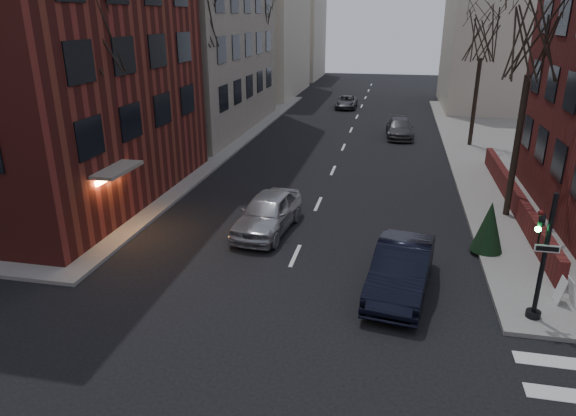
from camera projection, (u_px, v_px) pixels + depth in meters
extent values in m
cube|color=#571B19|center=(515.00, 198.00, 24.44)|extent=(0.35, 16.00, 1.00)
cube|color=beige|center=(239.00, 14.00, 59.13)|extent=(14.00, 16.00, 18.00)
cube|color=beige|center=(525.00, 24.00, 49.17)|extent=(14.00, 14.00, 16.00)
cube|color=beige|center=(287.00, 29.00, 75.03)|extent=(10.00, 12.00, 14.00)
cylinder|color=black|center=(544.00, 258.00, 15.00)|extent=(0.14, 0.14, 4.00)
cylinder|color=black|center=(533.00, 314.00, 15.67)|extent=(0.44, 0.44, 0.20)
imported|color=black|center=(540.00, 230.00, 14.75)|extent=(0.16, 0.20, 1.00)
sphere|color=#19FF4C|center=(538.00, 229.00, 14.70)|extent=(0.18, 0.18, 0.18)
cube|color=white|center=(547.00, 249.00, 14.76)|extent=(0.70, 0.03, 0.22)
cylinder|color=#2D231C|center=(106.00, 146.00, 22.32)|extent=(0.28, 0.28, 6.65)
cylinder|color=#2D231C|center=(204.00, 100.00, 33.26)|extent=(0.28, 0.28, 7.00)
cylinder|color=#2D231C|center=(259.00, 80.00, 46.21)|extent=(0.28, 0.28, 6.30)
cylinder|color=#2D231C|center=(516.00, 148.00, 22.69)|extent=(0.28, 0.28, 6.30)
cylinder|color=#2D231C|center=(475.00, 103.00, 35.58)|extent=(0.28, 0.28, 5.95)
cylinder|color=black|center=(189.00, 120.00, 29.65)|extent=(0.12, 0.12, 6.00)
sphere|color=#FFA54C|center=(186.00, 64.00, 28.56)|extent=(0.36, 0.36, 0.36)
cylinder|color=black|center=(271.00, 80.00, 47.98)|extent=(0.12, 0.12, 6.00)
sphere|color=#FFA54C|center=(270.00, 45.00, 46.89)|extent=(0.36, 0.36, 0.36)
imported|color=black|center=(401.00, 269.00, 17.14)|extent=(2.46, 5.27, 1.67)
imported|color=#A8A9AE|center=(268.00, 213.00, 22.05)|extent=(2.51, 5.12, 1.68)
imported|color=#3E3D42|center=(400.00, 128.00, 39.29)|extent=(2.21, 4.89, 1.39)
imported|color=#434247|center=(346.00, 102.00, 51.73)|extent=(2.05, 4.38, 1.21)
cube|color=white|center=(566.00, 291.00, 16.32)|extent=(0.40, 0.55, 0.87)
cone|color=black|center=(489.00, 226.00, 19.79)|extent=(1.40, 1.40, 2.02)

